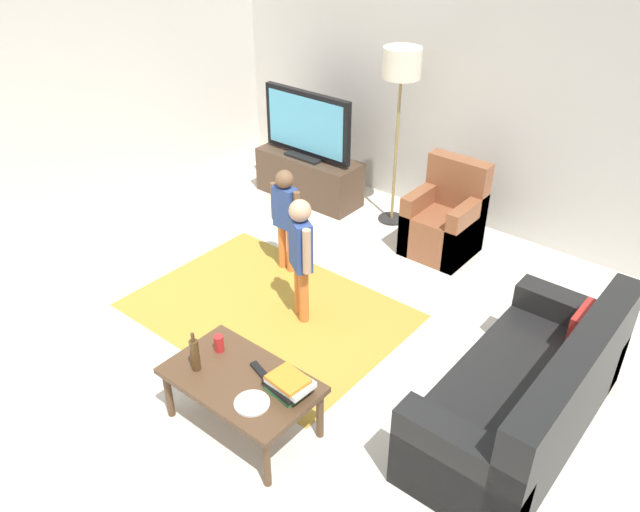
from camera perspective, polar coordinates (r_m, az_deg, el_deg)
name	(u,v)px	position (r m, az deg, el deg)	size (l,w,h in m)	color
ground	(270,361)	(4.90, -4.51, -9.35)	(7.80, 7.80, 0.00)	beige
wall_back	(479,91)	(6.46, 14.05, 14.11)	(6.00, 0.12, 2.70)	silver
wall_left	(20,105)	(6.47, -25.25, 12.08)	(0.12, 6.00, 2.70)	silver
area_rug	(269,310)	(5.40, -4.62, -4.85)	(2.20, 1.60, 0.01)	#B28C33
tv_stand	(309,177)	(7.09, -1.00, 7.04)	(1.20, 0.44, 0.50)	#4C3828
tv	(307,126)	(6.85, -1.16, 11.57)	(1.10, 0.28, 0.71)	black
couch	(531,400)	(4.39, 18.36, -12.11)	(0.80, 1.80, 0.86)	black
armchair	(445,222)	(6.18, 11.14, 2.95)	(0.60, 0.60, 0.90)	brown
floor_lamp	(401,73)	(6.19, 7.27, 15.90)	(0.36, 0.36, 1.78)	#262626
child_near_tv	(286,212)	(5.63, -3.10, 3.97)	(0.33, 0.16, 0.99)	orange
child_center	(301,250)	(4.96, -1.73, 0.57)	(0.32, 0.23, 1.08)	orange
coffee_table	(241,383)	(4.20, -7.06, -11.23)	(1.00, 0.60, 0.42)	#513823
book_stack	(288,384)	(4.00, -2.84, -11.33)	(0.31, 0.25, 0.13)	#388C4C
bottle	(195,354)	(4.20, -11.11, -8.62)	(0.06, 0.06, 0.29)	#4C3319
tv_remote	(259,370)	(4.19, -5.45, -10.11)	(0.17, 0.05, 0.02)	black
soda_can	(219,343)	(4.35, -9.01, -7.72)	(0.07, 0.07, 0.12)	red
plate	(252,403)	(3.98, -6.09, -12.95)	(0.22, 0.22, 0.02)	white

